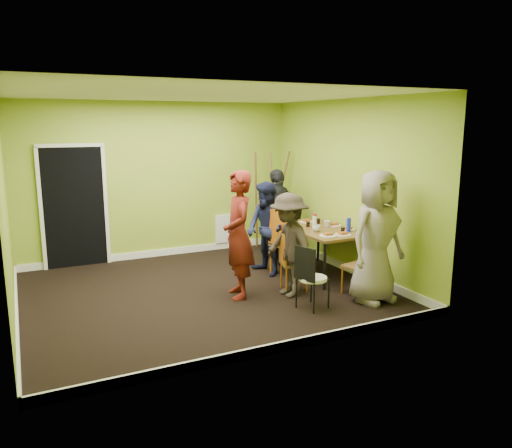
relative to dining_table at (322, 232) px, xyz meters
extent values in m
plane|color=black|center=(-2.01, 0.01, -0.70)|extent=(5.00, 5.00, 0.00)
cube|color=olive|center=(-2.01, 2.26, 0.70)|extent=(5.00, 0.04, 2.80)
cube|color=olive|center=(-2.01, -2.24, 0.70)|extent=(5.00, 0.04, 2.80)
cube|color=olive|center=(-4.51, 0.01, 0.70)|extent=(0.04, 4.50, 2.80)
cube|color=olive|center=(0.49, 0.01, 0.70)|extent=(0.04, 4.50, 2.80)
cube|color=white|center=(-2.01, 0.01, 2.10)|extent=(5.00, 4.50, 0.04)
cube|color=black|center=(-3.51, 2.23, 0.32)|extent=(1.00, 0.05, 2.04)
cube|color=white|center=(-0.71, 2.23, -0.30)|extent=(0.50, 0.04, 0.55)
cylinder|color=black|center=(-0.39, -0.69, -0.34)|extent=(0.04, 0.04, 0.71)
cylinder|color=black|center=(0.39, -0.69, -0.34)|extent=(0.04, 0.04, 0.71)
cylinder|color=black|center=(-0.39, 0.69, -0.34)|extent=(0.04, 0.04, 0.71)
cylinder|color=black|center=(0.39, 0.69, -0.34)|extent=(0.04, 0.04, 0.71)
cube|color=brown|center=(0.00, 0.00, 0.03)|extent=(0.90, 1.50, 0.04)
cylinder|color=#BE5F11|center=(-0.74, 0.35, -0.44)|extent=(0.03, 0.03, 0.50)
cylinder|color=#BE5F11|center=(-0.62, -0.01, -0.44)|extent=(0.03, 0.03, 0.50)
cylinder|color=#BE5F11|center=(-0.38, 0.47, -0.44)|extent=(0.03, 0.03, 0.50)
cylinder|color=#BE5F11|center=(-0.26, 0.11, -0.44)|extent=(0.03, 0.03, 0.50)
cube|color=brown|center=(-0.50, 0.23, -0.19)|extent=(0.56, 0.56, 0.04)
cube|color=#BE5F11|center=(-0.70, 0.17, 0.11)|extent=(0.16, 0.41, 0.56)
cylinder|color=#BE5F11|center=(-0.92, -0.32, -0.50)|extent=(0.02, 0.02, 0.40)
cylinder|color=#BE5F11|center=(-0.99, -0.61, -0.50)|extent=(0.02, 0.02, 0.40)
cylinder|color=#BE5F11|center=(-0.62, -0.39, -0.50)|extent=(0.02, 0.02, 0.40)
cylinder|color=#BE5F11|center=(-0.70, -0.69, -0.50)|extent=(0.02, 0.02, 0.40)
cube|color=brown|center=(-0.81, -0.50, -0.30)|extent=(0.43, 0.43, 0.04)
cube|color=#BE5F11|center=(-0.97, -0.46, -0.06)|extent=(0.11, 0.33, 0.44)
cylinder|color=#BE5F11|center=(0.11, 1.02, -0.46)|extent=(0.03, 0.03, 0.47)
cylinder|color=#BE5F11|center=(-0.21, 1.17, -0.46)|extent=(0.03, 0.03, 0.47)
cylinder|color=#BE5F11|center=(-0.04, 0.70, -0.46)|extent=(0.03, 0.03, 0.47)
cylinder|color=#BE5F11|center=(-0.36, 0.85, -0.46)|extent=(0.03, 0.03, 0.47)
cube|color=brown|center=(-0.13, 0.94, -0.23)|extent=(0.55, 0.55, 0.04)
cube|color=#BE5F11|center=(-0.04, 1.12, 0.05)|extent=(0.37, 0.19, 0.52)
cylinder|color=#BE5F11|center=(-0.17, -1.24, -0.49)|extent=(0.02, 0.02, 0.41)
cylinder|color=#BE5F11|center=(0.12, -1.15, -0.49)|extent=(0.02, 0.02, 0.41)
cylinder|color=#BE5F11|center=(-0.26, -0.94, -0.49)|extent=(0.02, 0.02, 0.41)
cylinder|color=#BE5F11|center=(0.04, -0.86, -0.49)|extent=(0.02, 0.02, 0.41)
cube|color=brown|center=(-0.07, -1.05, -0.29)|extent=(0.44, 0.44, 0.04)
cube|color=#BE5F11|center=(-0.02, -1.21, -0.05)|extent=(0.34, 0.12, 0.45)
cylinder|color=black|center=(-1.14, -1.15, -0.50)|extent=(0.02, 0.02, 0.40)
cylinder|color=black|center=(-1.05, -1.44, -0.50)|extent=(0.02, 0.02, 0.40)
cylinder|color=black|center=(-0.85, -1.06, -0.50)|extent=(0.02, 0.02, 0.40)
cylinder|color=black|center=(-0.76, -1.35, -0.50)|extent=(0.02, 0.02, 0.40)
cylinder|color=white|center=(-0.95, -1.25, -0.29)|extent=(0.37, 0.37, 0.04)
cube|color=black|center=(-1.11, -1.30, -0.06)|extent=(0.13, 0.33, 0.44)
cylinder|color=brown|center=(-0.25, 1.91, 0.25)|extent=(0.27, 0.45, 1.91)
cylinder|color=brown|center=(0.24, 1.91, 0.25)|extent=(0.27, 0.45, 1.91)
cylinder|color=brown|center=(0.00, 1.64, 0.25)|extent=(0.04, 0.43, 1.86)
cube|color=brown|center=(0.00, 1.86, 0.20)|extent=(0.51, 0.04, 0.04)
cylinder|color=white|center=(-0.27, 0.47, 0.06)|extent=(0.25, 0.25, 0.01)
cylinder|color=white|center=(-0.20, -0.47, 0.06)|extent=(0.26, 0.26, 0.01)
cylinder|color=white|center=(0.07, 0.60, 0.06)|extent=(0.23, 0.23, 0.01)
cylinder|color=white|center=(0.03, -0.53, 0.06)|extent=(0.25, 0.25, 0.01)
cylinder|color=white|center=(0.32, 0.12, 0.06)|extent=(0.24, 0.24, 0.01)
cylinder|color=white|center=(0.33, -0.24, 0.06)|extent=(0.23, 0.23, 0.01)
cylinder|color=white|center=(-0.08, 0.10, 0.16)|extent=(0.07, 0.07, 0.21)
cylinder|color=#1A2CC5|center=(0.26, -0.35, 0.16)|extent=(0.07, 0.07, 0.22)
cylinder|color=#BE5F11|center=(-0.03, 0.21, 0.10)|extent=(0.03, 0.03, 0.08)
cylinder|color=black|center=(-0.12, 0.24, 0.10)|extent=(0.06, 0.06, 0.09)
cylinder|color=black|center=(0.19, 0.40, 0.10)|extent=(0.06, 0.06, 0.09)
cylinder|color=black|center=(0.10, -0.42, 0.10)|extent=(0.07, 0.07, 0.10)
imported|color=white|center=(-0.19, -0.14, 0.10)|extent=(0.13, 0.13, 0.10)
imported|color=white|center=(0.17, 0.11, 0.10)|extent=(0.11, 0.11, 0.10)
imported|color=#5B150F|center=(-1.64, -0.40, 0.20)|extent=(0.55, 0.72, 1.79)
imported|color=#141834|center=(-0.81, 0.39, 0.06)|extent=(0.66, 0.80, 1.51)
imported|color=#2B231D|center=(-0.99, -0.67, 0.04)|extent=(0.60, 0.98, 1.47)
imported|color=black|center=(-0.15, 1.22, 0.12)|extent=(1.03, 0.68, 1.62)
imported|color=gray|center=(-0.04, -1.39, 0.21)|extent=(0.97, 0.72, 1.82)
camera|label=1|loc=(-4.37, -6.58, 1.72)|focal=35.00mm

